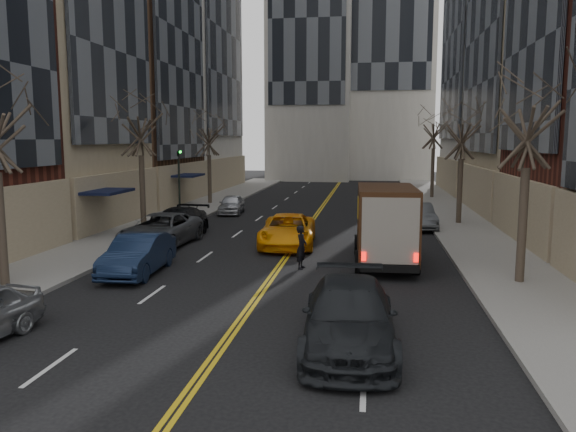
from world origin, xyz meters
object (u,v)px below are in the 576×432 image
Objects in this scene: ups_truck at (385,225)px; observer_sedan at (349,316)px; taxi at (288,231)px; pedestrian at (302,247)px.

ups_truck is 1.07× the size of observer_sedan.
taxi is 4.71m from pedestrian.
taxi is (-4.50, 3.37, -0.87)m from ups_truck.
ups_truck reaches higher than pedestrian.
ups_truck is at bearing -41.01° from taxi.
pedestrian is at bearing 102.65° from observer_sedan.
pedestrian is at bearing -79.10° from taxi.
ups_truck is at bearing 81.24° from observer_sedan.
pedestrian reaches higher than observer_sedan.
ups_truck is 5.69m from taxi.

